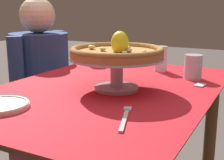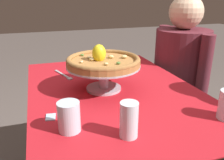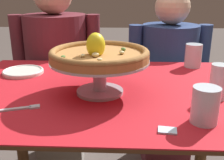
% 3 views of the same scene
% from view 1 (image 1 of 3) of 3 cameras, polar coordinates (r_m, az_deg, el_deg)
% --- Properties ---
extents(dining_table, '(1.15, 0.80, 0.75)m').
position_cam_1_polar(dining_table, '(1.26, -0.66, -6.78)').
color(dining_table, brown).
rests_on(dining_table, ground).
extents(pizza_stand, '(0.35, 0.35, 0.12)m').
position_cam_1_polar(pizza_stand, '(1.17, 0.87, 2.38)').
color(pizza_stand, '#B7B7C1').
rests_on(pizza_stand, dining_table).
extents(pizza, '(0.35, 0.35, 0.10)m').
position_cam_1_polar(pizza, '(1.16, 0.91, 5.25)').
color(pizza, '#AD753D').
rests_on(pizza, pizza_stand).
extents(water_glass_front_right, '(0.08, 0.08, 0.11)m').
position_cam_1_polar(water_glass_front_right, '(1.40, 14.64, 2.04)').
color(water_glass_front_right, silver).
rests_on(water_glass_front_right, dining_table).
extents(water_glass_side_right, '(0.06, 0.06, 0.12)m').
position_cam_1_polar(water_glass_side_right, '(1.53, 8.93, 3.61)').
color(water_glass_side_right, silver).
rests_on(water_glass_side_right, dining_table).
extents(water_glass_back_right, '(0.08, 0.08, 0.11)m').
position_cam_1_polar(water_glass_back_right, '(1.71, -3.76, 4.61)').
color(water_glass_back_right, silver).
rests_on(water_glass_back_right, dining_table).
extents(side_plate, '(0.18, 0.18, 0.02)m').
position_cam_1_polar(side_plate, '(1.03, -19.76, -4.39)').
color(side_plate, silver).
rests_on(side_plate, dining_table).
extents(dinner_fork, '(0.19, 0.08, 0.01)m').
position_cam_1_polar(dinner_fork, '(0.89, 2.45, -6.76)').
color(dinner_fork, '#B7B7C1').
rests_on(dinner_fork, dining_table).
extents(sugar_packet, '(0.05, 0.04, 0.00)m').
position_cam_1_polar(sugar_packet, '(1.29, 15.84, -0.92)').
color(sugar_packet, silver).
rests_on(sugar_packet, dining_table).
extents(diner_right, '(0.49, 0.35, 1.11)m').
position_cam_1_polar(diner_right, '(1.90, -12.74, -3.14)').
color(diner_right, maroon).
rests_on(diner_right, ground).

